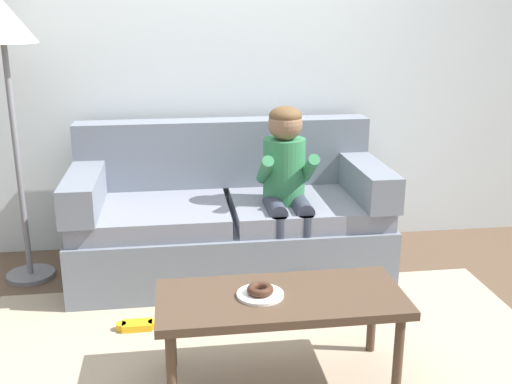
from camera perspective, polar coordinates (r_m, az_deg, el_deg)
name	(u,v)px	position (r m, az deg, el deg)	size (l,w,h in m)	color
ground	(259,333)	(3.33, 0.24, -13.09)	(10.00, 10.00, 0.00)	brown
wall_back	(230,48)	(4.28, -2.46, 13.38)	(8.00, 0.10, 2.80)	silver
area_rug	(266,357)	(3.11, 0.91, -15.28)	(2.94, 1.72, 0.01)	tan
couch	(229,220)	(3.94, -2.57, -2.64)	(1.96, 0.90, 0.95)	slate
coffee_table	(281,305)	(2.76, 2.35, -10.56)	(1.11, 0.48, 0.44)	#4C3828
person_child	(286,178)	(3.69, 2.87, 1.30)	(0.34, 0.58, 1.10)	#337A4C
plate	(260,295)	(2.73, 0.40, -9.63)	(0.21, 0.21, 0.01)	white
donut	(260,289)	(2.71, 0.40, -9.16)	(0.12, 0.12, 0.04)	#422619
toy_controller	(137,326)	(3.39, -11.10, -12.31)	(0.23, 0.09, 0.05)	gold
floor_lamp	(4,43)	(3.87, -22.66, 12.78)	(0.39, 0.39, 1.73)	slate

